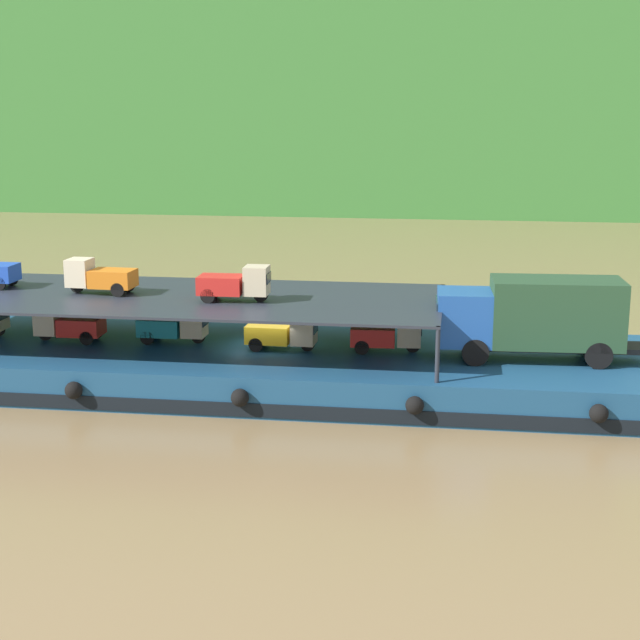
% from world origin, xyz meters
% --- Properties ---
extents(ground_plane, '(400.00, 400.00, 0.00)m').
position_xyz_m(ground_plane, '(0.00, 0.00, 0.00)').
color(ground_plane, olive).
extents(cargo_barge, '(30.65, 9.26, 1.50)m').
position_xyz_m(cargo_barge, '(0.00, -0.02, 0.75)').
color(cargo_barge, navy).
rests_on(cargo_barge, ground).
extents(covered_lorry, '(7.93, 2.59, 3.10)m').
position_xyz_m(covered_lorry, '(10.34, -0.34, 3.19)').
color(covered_lorry, '#1E4C99').
rests_on(covered_lorry, cargo_barge).
extents(cargo_rack, '(21.45, 7.94, 2.00)m').
position_xyz_m(cargo_rack, '(-3.80, 0.00, 3.44)').
color(cargo_rack, '#232833').
rests_on(cargo_rack, cargo_barge).
extents(mini_truck_lower_aft, '(2.76, 1.23, 1.38)m').
position_xyz_m(mini_truck_lower_aft, '(-8.14, -0.06, 2.19)').
color(mini_truck_lower_aft, red).
rests_on(mini_truck_lower_aft, cargo_barge).
extents(mini_truck_lower_mid, '(2.75, 1.21, 1.38)m').
position_xyz_m(mini_truck_lower_mid, '(-3.82, 0.36, 2.19)').
color(mini_truck_lower_mid, teal).
rests_on(mini_truck_lower_mid, cargo_barge).
extents(mini_truck_lower_fore, '(2.78, 1.28, 1.38)m').
position_xyz_m(mini_truck_lower_fore, '(0.74, -0.18, 2.19)').
color(mini_truck_lower_fore, gold).
rests_on(mini_truck_lower_fore, cargo_barge).
extents(mini_truck_lower_bow, '(2.79, 1.29, 1.38)m').
position_xyz_m(mini_truck_lower_bow, '(4.82, 0.10, 2.19)').
color(mini_truck_lower_bow, red).
rests_on(mini_truck_lower_bow, cargo_barge).
extents(mini_truck_upper_mid, '(2.78, 1.27, 1.38)m').
position_xyz_m(mini_truck_upper_mid, '(-6.72, 0.01, 4.19)').
color(mini_truck_upper_mid, orange).
rests_on(mini_truck_upper_mid, cargo_rack).
extents(mini_truck_upper_fore, '(2.76, 1.23, 1.38)m').
position_xyz_m(mini_truck_upper_fore, '(-1.00, -0.69, 4.19)').
color(mini_truck_upper_fore, red).
rests_on(mini_truck_upper_fore, cargo_rack).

